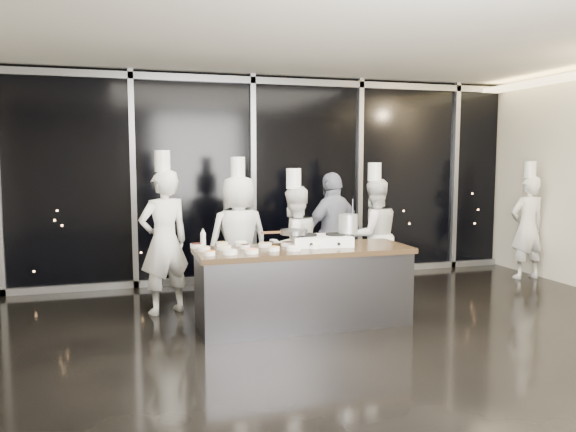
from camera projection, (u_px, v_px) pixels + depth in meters
name	position (u px, v px, depth m)	size (l,w,h in m)	color
ground	(331.00, 350.00, 5.65)	(9.00, 9.00, 0.00)	black
room_shell	(350.00, 125.00, 5.47)	(9.02, 7.02, 3.21)	beige
window_wall	(253.00, 179.00, 8.75)	(8.90, 0.11, 3.20)	black
demo_counter	(303.00, 286.00, 6.46)	(2.46, 0.86, 0.90)	#3B3A3F
stove	(321.00, 240.00, 6.57)	(0.74, 0.52, 0.14)	white
frying_pan	(293.00, 232.00, 6.51)	(0.57, 0.36, 0.05)	slate
stock_pot	(348.00, 224.00, 6.60)	(0.22, 0.22, 0.22)	#B8B8BA
prep_bowls	(248.00, 247.00, 6.30)	(1.43, 0.74, 0.05)	white
squeeze_bottle	(203.00, 238.00, 6.41)	(0.06, 0.06, 0.23)	silver
chef_far_left	(164.00, 240.00, 6.91)	(0.76, 0.64, 2.01)	silver
chef_left	(238.00, 239.00, 7.37)	(0.91, 0.67, 1.94)	silver
chef_center	(294.00, 246.00, 7.24)	(0.90, 0.78, 1.79)	silver
guest	(333.00, 233.00, 7.93)	(1.09, 0.77, 1.72)	#161C3C
chef_right	(374.00, 235.00, 8.03)	(0.80, 0.62, 1.85)	silver
chef_side	(527.00, 226.00, 8.91)	(0.60, 0.39, 1.87)	silver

